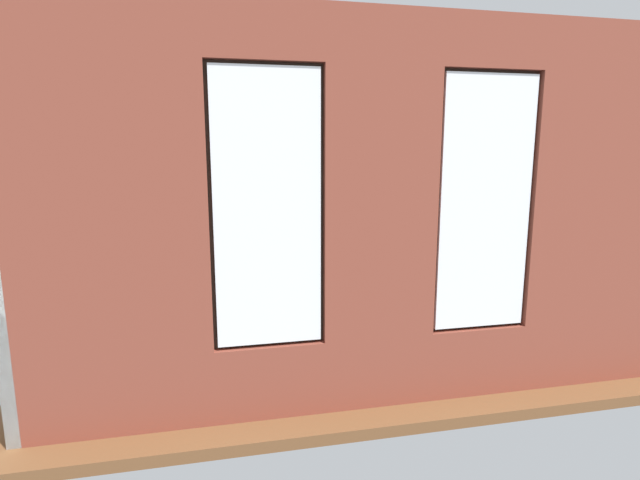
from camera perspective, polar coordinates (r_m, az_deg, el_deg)
ground_plane at (r=6.97m, az=-0.84°, el=-7.96°), size 6.28×6.20×0.10m
brick_wall_with_windows at (r=4.03m, az=6.84°, el=2.03°), size 5.68×0.30×3.19m
white_wall_right at (r=6.48m, az=-25.52°, el=4.49°), size 0.10×5.20×3.19m
couch_by_window at (r=4.91m, az=2.05°, el=-11.33°), size 1.82×0.87×0.80m
couch_left at (r=6.91m, az=18.26°, el=-5.38°), size 0.95×1.92×0.80m
coffee_table at (r=7.19m, az=-0.98°, el=-4.04°), size 1.51×0.75×0.40m
cup_ceramic at (r=7.08m, az=0.10°, el=-3.49°), size 0.08×0.08×0.09m
candle_jar at (r=7.22m, az=-2.60°, el=-3.21°), size 0.08×0.08×0.09m
table_plant_small at (r=7.36m, az=1.99°, el=-2.28°), size 0.14×0.14×0.24m
remote_black at (r=6.99m, az=-4.45°, el=-3.99°), size 0.13×0.17×0.02m
remote_gray at (r=7.18m, az=-0.98°, el=-3.59°), size 0.15×0.16×0.02m
media_console at (r=6.48m, az=-22.39°, el=-7.13°), size 1.21×0.42×0.57m
tv_flatscreen at (r=6.32m, az=-22.80°, el=-1.46°), size 1.04×0.20×0.73m
papasan_chair at (r=8.37m, az=-6.56°, el=-1.42°), size 1.08×1.08×0.69m
potted_plant_corner_far_left at (r=5.85m, az=26.58°, el=-6.59°), size 0.49×0.49×0.85m
potted_plant_near_tv at (r=5.32m, az=-18.63°, el=-7.85°), size 0.47×0.47×0.86m
potted_plant_corner_near_left at (r=9.41m, az=10.25°, el=2.24°), size 1.16×1.10×1.45m
potted_plant_beside_window_right at (r=4.59m, az=-11.92°, el=-9.89°), size 0.87×0.79×1.24m
potted_plant_by_left_couch at (r=7.91m, az=10.71°, el=-2.24°), size 0.38×0.38×0.64m
potted_plant_between_couches at (r=5.37m, az=16.34°, el=-7.59°), size 0.89×0.91×1.50m
potted_plant_foreground_right at (r=8.72m, az=-17.88°, el=-0.49°), size 0.59×0.59×0.92m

